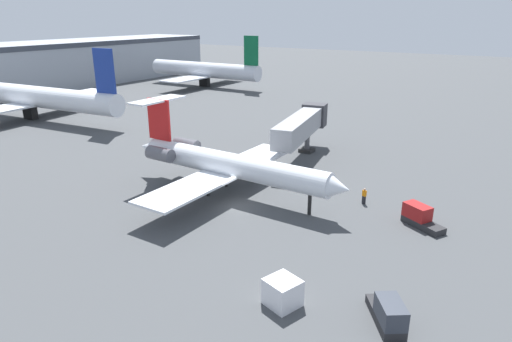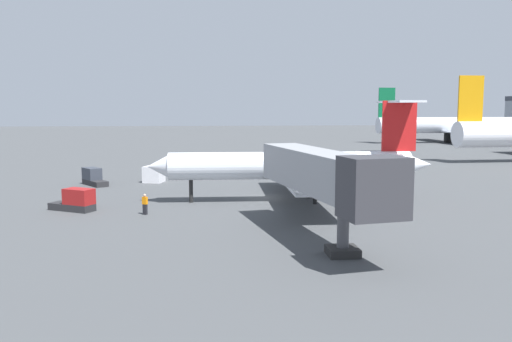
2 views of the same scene
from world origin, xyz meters
TOP-DOWN VIEW (x-y plane):
  - ground_plane at (0.00, 0.00)m, footprint 400.00×400.00m
  - regional_jet at (2.06, 2.83)m, footprint 22.59×26.33m
  - jet_bridge at (18.05, 1.58)m, footprint 16.72×5.85m
  - ground_crew_marshaller at (7.09, -10.80)m, footprint 0.43×0.48m
  - baggage_tug_lead at (4.97, -16.72)m, footprint 3.19×4.17m
  - baggage_tug_trailing at (-10.34, -18.34)m, footprint 4.09×3.42m
  - cargo_container_uld at (-11.92, -11.83)m, footprint 2.54×2.58m
  - parked_airliner_centre at (12.63, 53.86)m, footprint 36.27×42.88m
  - parked_airliner_east_mid at (60.56, 51.20)m, footprint 28.11×33.46m

SIDE VIEW (x-z plane):
  - ground_plane at x=0.00m, z-range -0.10..0.00m
  - baggage_tug_lead at x=4.97m, z-range -0.11..1.79m
  - baggage_tug_trailing at x=-10.34m, z-range -0.11..1.79m
  - ground_crew_marshaller at x=7.09m, z-range 0.01..1.70m
  - cargo_container_uld at x=-11.92m, z-range 0.00..1.86m
  - regional_jet at x=2.06m, z-range -1.22..8.01m
  - parked_airliner_centre at x=12.63m, z-range -2.41..10.75m
  - parked_airliner_east_mid at x=60.56m, z-range -2.40..10.89m
  - jet_bridge at x=18.05m, z-range 1.38..7.51m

